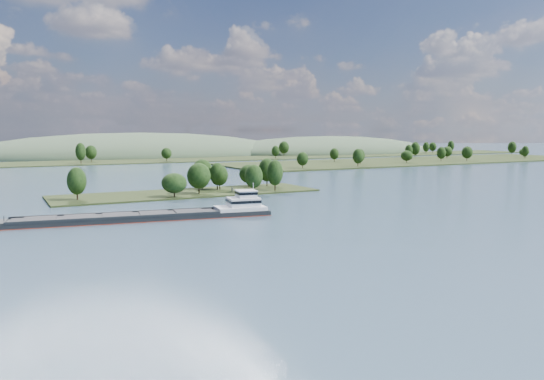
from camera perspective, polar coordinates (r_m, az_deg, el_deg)
ground at (r=149.41m, az=-1.52°, el=-2.87°), size 1800.00×1800.00×0.00m
tree_island at (r=205.57m, az=-7.33°, el=0.77°), size 100.00×30.48×13.37m
right_bank at (r=431.26m, az=15.67°, el=3.11°), size 320.00×90.00×15.08m
back_shoreline at (r=418.90m, az=-17.83°, el=2.92°), size 900.00×60.00×16.11m
hill_east at (r=582.21m, az=6.09°, el=4.03°), size 260.00×140.00×36.00m
hill_west at (r=527.77m, az=-14.19°, el=3.62°), size 320.00×160.00×44.00m
cargo_barge at (r=148.16m, az=-11.86°, el=-2.60°), size 71.79×19.28×9.65m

